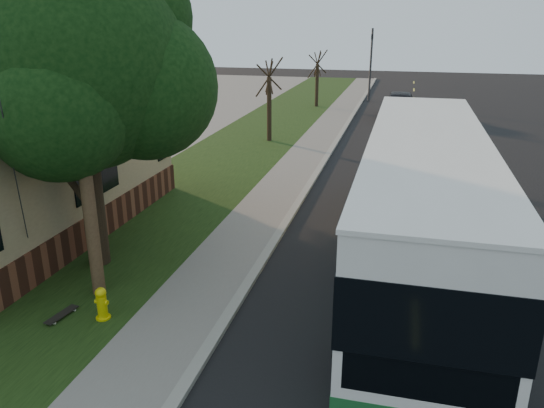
# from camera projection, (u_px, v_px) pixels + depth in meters

# --- Properties ---
(ground) EXTENTS (120.00, 120.00, 0.00)m
(ground) POSITION_uv_depth(u_px,v_px,m) (216.00, 337.00, 10.96)
(ground) COLOR black
(ground) RESTS_ON ground
(road) EXTENTS (8.00, 80.00, 0.01)m
(road) POSITION_uv_depth(u_px,v_px,m) (415.00, 200.00, 19.18)
(road) COLOR black
(road) RESTS_ON ground
(curb) EXTENTS (0.25, 80.00, 0.12)m
(curb) POSITION_uv_depth(u_px,v_px,m) (306.00, 190.00, 20.08)
(curb) COLOR gray
(curb) RESTS_ON ground
(sidewalk) EXTENTS (2.00, 80.00, 0.08)m
(sidewalk) POSITION_uv_depth(u_px,v_px,m) (280.00, 189.00, 20.32)
(sidewalk) COLOR slate
(sidewalk) RESTS_ON ground
(grass_verge) EXTENTS (5.00, 80.00, 0.07)m
(grass_verge) POSITION_uv_depth(u_px,v_px,m) (195.00, 183.00, 21.13)
(grass_verge) COLOR black
(grass_verge) RESTS_ON ground
(fire_hydrant) EXTENTS (0.32, 0.32, 0.74)m
(fire_hydrant) POSITION_uv_depth(u_px,v_px,m) (102.00, 303.00, 11.42)
(fire_hydrant) COLOR yellow
(fire_hydrant) RESTS_ON grass_verge
(utility_pole) EXTENTS (2.86, 3.21, 9.07)m
(utility_pole) POSITION_uv_depth(u_px,v_px,m) (76.00, 100.00, 11.09)
(utility_pole) COLOR #473321
(utility_pole) RESTS_ON ground
(leafy_tree) EXTENTS (6.30, 6.00, 7.80)m
(leafy_tree) POSITION_uv_depth(u_px,v_px,m) (81.00, 66.00, 12.62)
(leafy_tree) COLOR black
(leafy_tree) RESTS_ON grass_verge
(bare_tree_near) EXTENTS (1.38, 1.21, 4.31)m
(bare_tree_near) POSITION_uv_depth(u_px,v_px,m) (269.00, 101.00, 27.51)
(bare_tree_near) COLOR black
(bare_tree_near) RESTS_ON grass_verge
(bare_tree_far) EXTENTS (1.38, 1.21, 4.03)m
(bare_tree_far) POSITION_uv_depth(u_px,v_px,m) (317.00, 80.00, 38.42)
(bare_tree_far) COLOR black
(bare_tree_far) RESTS_ON grass_verge
(traffic_signal) EXTENTS (0.18, 0.22, 5.50)m
(traffic_signal) POSITION_uv_depth(u_px,v_px,m) (371.00, 60.00, 40.88)
(traffic_signal) COLOR #2D2D30
(traffic_signal) RESTS_ON ground
(transit_bus) EXTENTS (3.03, 13.15, 3.55)m
(transit_bus) POSITION_uv_depth(u_px,v_px,m) (423.00, 200.00, 13.37)
(transit_bus) COLOR silver
(transit_bus) RESTS_ON ground
(skateboard_main) EXTENTS (0.34, 0.87, 0.08)m
(skateboard_main) POSITION_uv_depth(u_px,v_px,m) (62.00, 315.00, 11.55)
(skateboard_main) COLOR black
(skateboard_main) RESTS_ON grass_verge
(dumpster) EXTENTS (1.87, 1.71, 1.33)m
(dumpster) POSITION_uv_depth(u_px,v_px,m) (54.00, 170.00, 20.34)
(dumpster) COLOR black
(dumpster) RESTS_ON building_lot
(distant_car) EXTENTS (2.06, 5.04, 1.71)m
(distant_car) POSITION_uv_depth(u_px,v_px,m) (400.00, 105.00, 34.68)
(distant_car) COLOR black
(distant_car) RESTS_ON ground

